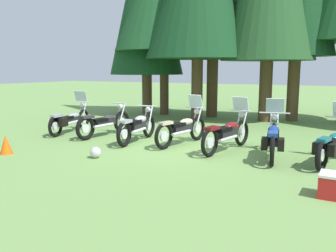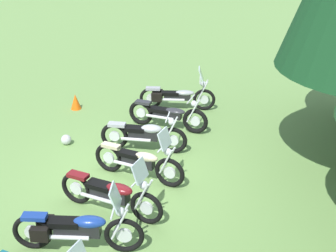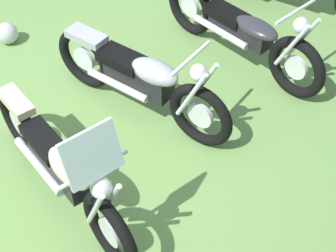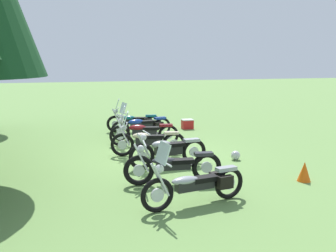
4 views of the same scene
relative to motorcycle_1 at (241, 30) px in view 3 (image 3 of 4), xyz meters
name	(u,v)px [view 3 (image 3 of 4)]	position (x,y,z in m)	size (l,w,h in m)	color
ground_plane	(62,187)	(2.64, -0.16, -0.44)	(80.00, 80.00, 0.00)	#6B934C
motorcycle_1	(241,30)	(0.00, 0.00, 0.00)	(0.63, 2.34, 1.01)	black
motorcycle_2	(140,78)	(1.40, -0.28, 0.03)	(0.62, 2.24, 1.01)	black
motorcycle_3	(60,167)	(2.71, -0.01, 0.03)	(0.70, 2.26, 1.37)	black
dropped_helmet	(7,33)	(1.53, -2.38, -0.30)	(0.27, 0.27, 0.27)	silver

